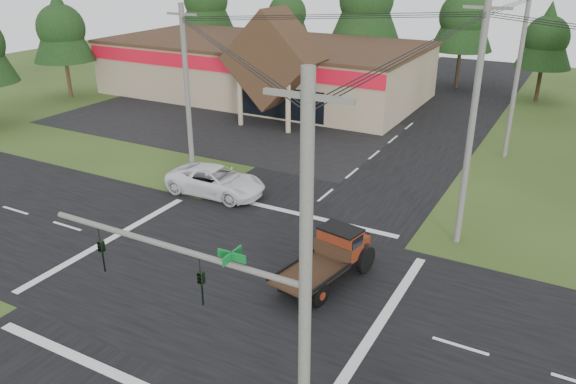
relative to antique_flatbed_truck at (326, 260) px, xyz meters
The scene contains 16 objects.
ground 4.36m from the antique_flatbed_truck, 158.14° to the right, with size 120.00×120.00×0.00m, color #2B3F16.
road_ns 4.36m from the antique_flatbed_truck, 158.14° to the right, with size 12.00×120.00×0.02m, color black.
road_ew 4.36m from the antique_flatbed_truck, 158.14° to the right, with size 120.00×12.00×0.02m, color black.
parking_apron 25.02m from the antique_flatbed_truck, 135.79° to the left, with size 28.00×14.00×0.02m, color black.
cvs_building 34.23m from the antique_flatbed_truck, 125.02° to the left, with size 30.40×18.20×9.19m.
traffic_signal_mast 9.85m from the antique_flatbed_truck, 78.16° to the right, with size 8.12×0.24×7.00m.
utility_pole_nr 10.76m from the antique_flatbed_truck, 68.44° to the right, with size 2.00×0.30×11.00m.
utility_pole_nw 14.20m from the antique_flatbed_truck, 151.65° to the left, with size 2.00×0.30×10.50m.
utility_pole_ne 9.00m from the antique_flatbed_truck, 57.58° to the left, with size 2.00×0.30×11.50m.
utility_pole_n 21.34m from the antique_flatbed_truck, 78.70° to the left, with size 2.00×0.30×11.20m.
tree_row_b 47.31m from the antique_flatbed_truck, 120.61° to the left, with size 5.60×5.60×10.10m.
tree_row_d 41.10m from the antique_flatbed_truck, 95.53° to the left, with size 6.16×6.16×11.11m.
tree_row_e 38.96m from the antique_flatbed_truck, 83.93° to the left, with size 5.04×5.04×9.09m.
tree_side_w 40.76m from the antique_flatbed_truck, 152.84° to the left, with size 5.60×5.60×10.10m.
antique_flatbed_truck is the anchor object (origin of this frame).
white_pickup 11.16m from the antique_flatbed_truck, 149.72° to the left, with size 2.70×5.86×1.63m, color white.
Camera 1 is at (12.36, -17.25, 13.01)m, focal length 35.00 mm.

